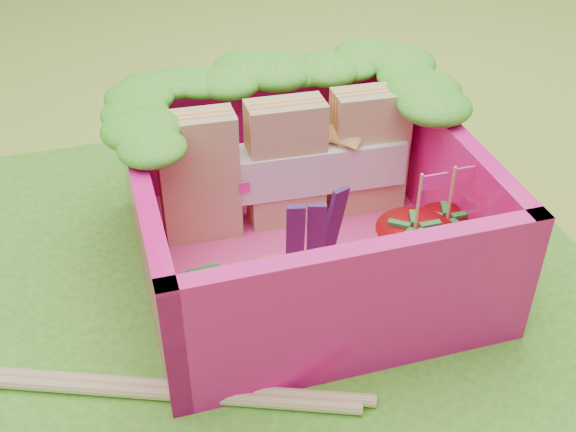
{
  "coord_description": "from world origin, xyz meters",
  "views": [
    {
      "loc": [
        -0.59,
        -2.15,
        1.97
      ],
      "look_at": [
        0.07,
        0.06,
        0.28
      ],
      "focal_mm": 45.0,
      "sensor_mm": 36.0,
      "label": 1
    }
  ],
  "objects_px": {
    "broccoli": "(208,290)",
    "strawberry_right": "(443,243)",
    "strawberry_left": "(411,259)",
    "chopsticks": "(45,381)",
    "sandwich_stack": "(287,164)",
    "bento_box": "(304,208)"
  },
  "relations": [
    {
      "from": "broccoli",
      "to": "strawberry_right",
      "type": "bearing_deg",
      "value": 4.01
    },
    {
      "from": "bento_box",
      "to": "chopsticks",
      "type": "bearing_deg",
      "value": -159.79
    },
    {
      "from": "sandwich_stack",
      "to": "bento_box",
      "type": "bearing_deg",
      "value": -91.4
    },
    {
      "from": "sandwich_stack",
      "to": "broccoli",
      "type": "xyz_separation_m",
      "value": [
        -0.46,
        -0.57,
        -0.1
      ]
    },
    {
      "from": "sandwich_stack",
      "to": "strawberry_right",
      "type": "distance_m",
      "value": 0.72
    },
    {
      "from": "sandwich_stack",
      "to": "chopsticks",
      "type": "height_order",
      "value": "sandwich_stack"
    },
    {
      "from": "bento_box",
      "to": "strawberry_right",
      "type": "relative_size",
      "value": 2.71
    },
    {
      "from": "bento_box",
      "to": "chopsticks",
      "type": "height_order",
      "value": "bento_box"
    },
    {
      "from": "strawberry_right",
      "to": "chopsticks",
      "type": "relative_size",
      "value": 0.22
    },
    {
      "from": "broccoli",
      "to": "chopsticks",
      "type": "height_order",
      "value": "broccoli"
    },
    {
      "from": "broccoli",
      "to": "strawberry_left",
      "type": "distance_m",
      "value": 0.77
    },
    {
      "from": "bento_box",
      "to": "sandwich_stack",
      "type": "xyz_separation_m",
      "value": [
        0.01,
        0.26,
        0.05
      ]
    },
    {
      "from": "strawberry_left",
      "to": "strawberry_right",
      "type": "relative_size",
      "value": 1.11
    },
    {
      "from": "sandwich_stack",
      "to": "chopsticks",
      "type": "distance_m",
      "value": 1.27
    },
    {
      "from": "strawberry_right",
      "to": "chopsticks",
      "type": "bearing_deg",
      "value": -174.87
    },
    {
      "from": "sandwich_stack",
      "to": "broccoli",
      "type": "distance_m",
      "value": 0.74
    },
    {
      "from": "broccoli",
      "to": "chopsticks",
      "type": "xyz_separation_m",
      "value": [
        -0.6,
        -0.07,
        -0.2
      ]
    },
    {
      "from": "bento_box",
      "to": "broccoli",
      "type": "bearing_deg",
      "value": -145.19
    },
    {
      "from": "strawberry_right",
      "to": "broccoli",
      "type": "bearing_deg",
      "value": -175.99
    },
    {
      "from": "broccoli",
      "to": "chopsticks",
      "type": "distance_m",
      "value": 0.63
    },
    {
      "from": "bento_box",
      "to": "sandwich_stack",
      "type": "distance_m",
      "value": 0.26
    },
    {
      "from": "chopsticks",
      "to": "strawberry_right",
      "type": "bearing_deg",
      "value": 5.13
    }
  ]
}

